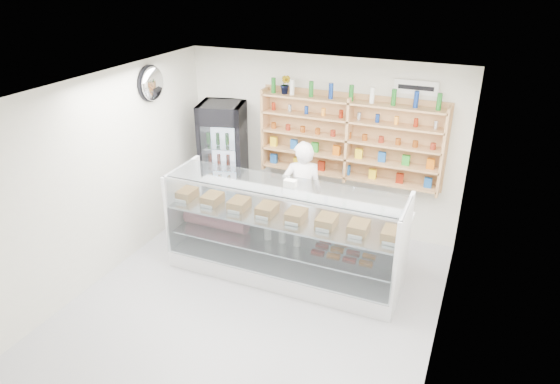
% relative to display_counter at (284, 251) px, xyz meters
% --- Properties ---
extents(room, '(5.00, 5.00, 5.00)m').
position_rel_display_counter_xyz_m(room, '(-0.09, -0.80, 1.02)').
color(room, '#9E9EA2').
rests_on(room, ground).
extents(display_counter, '(3.26, 0.97, 1.42)m').
position_rel_display_counter_xyz_m(display_counter, '(0.00, 0.00, 0.00)').
color(display_counter, white).
rests_on(display_counter, floor).
extents(shop_worker, '(0.72, 0.60, 1.68)m').
position_rel_display_counter_xyz_m(shop_worker, '(-0.10, 0.95, 0.46)').
color(shop_worker, white).
rests_on(shop_worker, floor).
extents(drinks_cooler, '(0.87, 0.86, 1.99)m').
position_rel_display_counter_xyz_m(drinks_cooler, '(-1.67, 1.33, 0.62)').
color(drinks_cooler, black).
rests_on(drinks_cooler, floor).
extents(wall_shelving, '(2.84, 0.28, 1.33)m').
position_rel_display_counter_xyz_m(wall_shelving, '(0.41, 1.54, 1.21)').
color(wall_shelving, tan).
rests_on(wall_shelving, back_wall).
extents(potted_plant, '(0.19, 0.16, 0.30)m').
position_rel_display_counter_xyz_m(potted_plant, '(-0.63, 1.54, 1.96)').
color(potted_plant, '#1E6626').
rests_on(potted_plant, wall_shelving).
extents(security_mirror, '(0.15, 0.50, 0.50)m').
position_rel_display_counter_xyz_m(security_mirror, '(-2.26, 0.40, 2.07)').
color(security_mirror, silver).
rests_on(security_mirror, left_wall).
extents(wall_sign, '(0.62, 0.03, 0.20)m').
position_rel_display_counter_xyz_m(wall_sign, '(1.31, 1.67, 2.07)').
color(wall_sign, white).
rests_on(wall_sign, back_wall).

